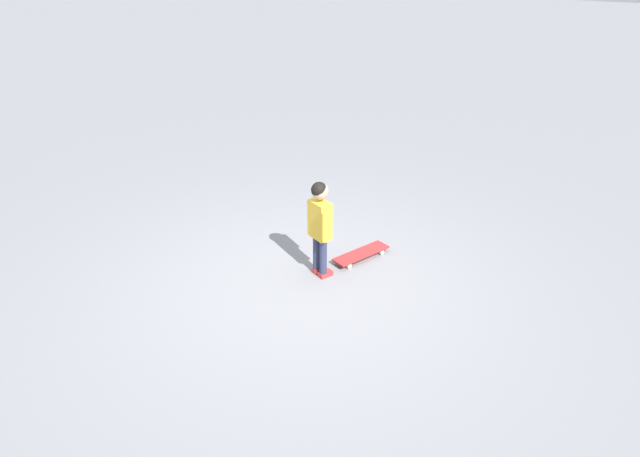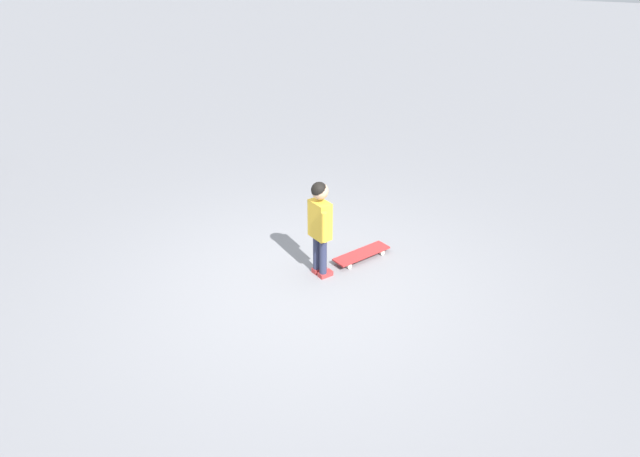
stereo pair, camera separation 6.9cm
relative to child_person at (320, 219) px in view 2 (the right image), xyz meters
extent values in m
plane|color=gray|center=(0.05, 0.28, -0.66)|extent=(50.00, 50.00, 0.00)
cylinder|color=#2D3351|center=(0.05, -0.03, -0.42)|extent=(0.08, 0.08, 0.42)
cube|color=#B73333|center=(0.03, -0.05, -0.63)|extent=(0.15, 0.17, 0.05)
cylinder|color=#2D3351|center=(-0.05, 0.03, -0.42)|extent=(0.08, 0.08, 0.42)
cube|color=#B73333|center=(-0.06, 0.01, -0.63)|extent=(0.15, 0.17, 0.05)
cube|color=gold|center=(0.00, 0.00, -0.01)|extent=(0.28, 0.25, 0.40)
cylinder|color=gold|center=(0.08, -0.17, -0.01)|extent=(0.06, 0.06, 0.32)
cylinder|color=gold|center=(-0.10, 0.13, -0.01)|extent=(0.06, 0.06, 0.32)
sphere|color=tan|center=(0.00, 0.00, 0.31)|extent=(0.17, 0.17, 0.17)
sphere|color=black|center=(0.01, 0.01, 0.32)|extent=(0.16, 0.16, 0.16)
cube|color=#B22D2D|center=(-0.30, -0.47, -0.59)|extent=(0.51, 0.68, 0.02)
cube|color=#B7B7BC|center=(-0.42, -0.68, -0.61)|extent=(0.11, 0.08, 0.02)
cube|color=#B7B7BC|center=(-0.18, -0.27, -0.61)|extent=(0.11, 0.08, 0.02)
cylinder|color=beige|center=(-0.36, -0.72, -0.63)|extent=(0.05, 0.06, 0.06)
cylinder|color=beige|center=(-0.49, -0.64, -0.63)|extent=(0.05, 0.06, 0.06)
cylinder|color=beige|center=(-0.11, -0.31, -0.63)|extent=(0.05, 0.06, 0.06)
cylinder|color=beige|center=(-0.24, -0.23, -0.63)|extent=(0.05, 0.06, 0.06)
camera|label=1|loc=(-1.93, 5.02, 2.73)|focal=33.74mm
camera|label=2|loc=(-2.00, 4.99, 2.73)|focal=33.74mm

